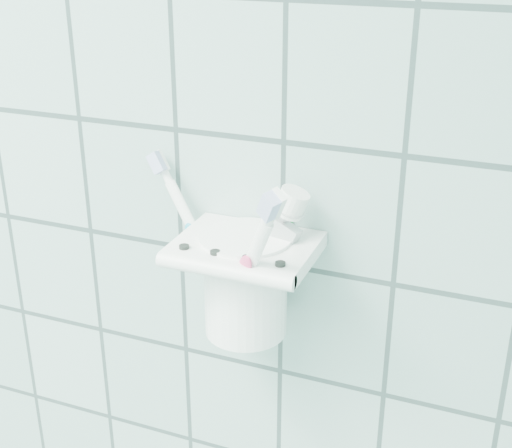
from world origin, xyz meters
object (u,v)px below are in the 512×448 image
holder_bracket (246,250)px  toothpaste_tube (242,239)px  toothbrush_pink (236,235)px  toothbrush_blue (235,219)px  cup (246,280)px  toothbrush_orange (225,223)px

holder_bracket → toothpaste_tube: size_ratio=0.80×
holder_bracket → toothbrush_pink: size_ratio=0.73×
toothbrush_blue → toothpaste_tube: 0.03m
cup → toothbrush_blue: size_ratio=0.49×
holder_bracket → cup: 0.04m
holder_bracket → cup: same height
toothbrush_orange → toothpaste_tube: toothbrush_orange is taller
toothbrush_pink → toothbrush_blue: (-0.00, -0.00, 0.02)m
holder_bracket → toothbrush_orange: (-0.02, 0.00, 0.02)m
holder_bracket → cup: size_ratio=1.25×
cup → toothpaste_tube: bearing=127.2°
toothbrush_blue → toothpaste_tube: (0.00, 0.01, -0.02)m
cup → toothbrush_orange: size_ratio=0.51×
toothbrush_pink → toothbrush_blue: bearing=-115.8°
cup → toothbrush_orange: bearing=-170.4°
holder_bracket → toothbrush_blue: (-0.01, 0.00, 0.03)m
toothbrush_orange → toothpaste_tube: bearing=72.5°
cup → toothbrush_pink: size_ratio=0.58×
toothbrush_pink → toothbrush_orange: bearing=-170.8°
holder_bracket → toothbrush_orange: size_ratio=0.64×
cup → toothbrush_orange: (-0.02, -0.00, 0.06)m
toothbrush_pink → toothpaste_tube: bearing=80.3°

